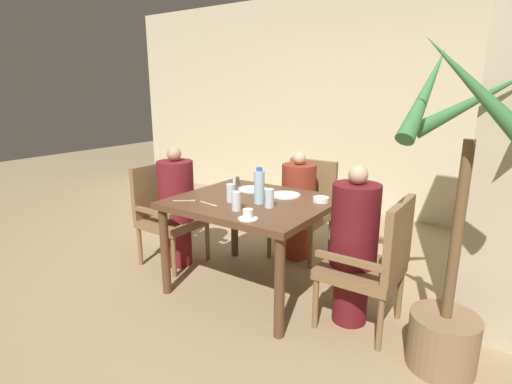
# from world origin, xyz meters

# --- Properties ---
(ground_plane) EXTENTS (16.00, 16.00, 0.00)m
(ground_plane) POSITION_xyz_m (0.00, 0.00, 0.00)
(ground_plane) COLOR #9E8460
(wall_back) EXTENTS (8.00, 0.06, 2.80)m
(wall_back) POSITION_xyz_m (0.00, 2.57, 1.40)
(wall_back) COLOR beige
(wall_back) RESTS_ON ground_plane
(dining_table) EXTENTS (1.17, 1.02, 0.76)m
(dining_table) POSITION_xyz_m (0.00, 0.00, 0.66)
(dining_table) COLOR brown
(dining_table) RESTS_ON ground_plane
(chair_left_side) EXTENTS (0.51, 0.51, 0.92)m
(chair_left_side) POSITION_xyz_m (-0.98, 0.00, 0.49)
(chair_left_side) COLOR brown
(chair_left_side) RESTS_ON ground_plane
(diner_in_left_chair) EXTENTS (0.32, 0.32, 1.11)m
(diner_in_left_chair) POSITION_xyz_m (-0.84, 0.00, 0.57)
(diner_in_left_chair) COLOR maroon
(diner_in_left_chair) RESTS_ON ground_plane
(chair_far_side) EXTENTS (0.51, 0.51, 0.92)m
(chair_far_side) POSITION_xyz_m (0.00, 0.91, 0.49)
(chair_far_side) COLOR brown
(chair_far_side) RESTS_ON ground_plane
(diner_in_far_chair) EXTENTS (0.32, 0.32, 1.04)m
(diner_in_far_chair) POSITION_xyz_m (-0.00, 0.76, 0.53)
(diner_in_far_chair) COLOR maroon
(diner_in_far_chair) RESTS_ON ground_plane
(chair_right_side) EXTENTS (0.51, 0.51, 0.92)m
(chair_right_side) POSITION_xyz_m (0.98, 0.00, 0.49)
(chair_right_side) COLOR brown
(chair_right_side) RESTS_ON ground_plane
(diner_in_right_chair) EXTENTS (0.32, 0.32, 1.12)m
(diner_in_right_chair) POSITION_xyz_m (0.84, 0.00, 0.58)
(diner_in_right_chair) COLOR #5B1419
(diner_in_right_chair) RESTS_ON ground_plane
(potted_palm) EXTENTS (0.71, 0.70, 1.87)m
(potted_palm) POSITION_xyz_m (1.47, -0.15, 0.67)
(potted_palm) COLOR #896B4C
(potted_palm) RESTS_ON ground_plane
(plate_main_left) EXTENTS (0.24, 0.24, 0.01)m
(plate_main_left) POSITION_xyz_m (0.15, 0.25, 0.77)
(plate_main_left) COLOR white
(plate_main_left) RESTS_ON dining_table
(plate_main_right) EXTENTS (0.24, 0.24, 0.01)m
(plate_main_right) POSITION_xyz_m (-0.17, 0.25, 0.77)
(plate_main_right) COLOR white
(plate_main_right) RESTS_ON dining_table
(teacup_with_saucer) EXTENTS (0.14, 0.14, 0.07)m
(teacup_with_saucer) POSITION_xyz_m (0.25, -0.41, 0.79)
(teacup_with_saucer) COLOR white
(teacup_with_saucer) RESTS_ON dining_table
(bowl_small) EXTENTS (0.12, 0.12, 0.04)m
(bowl_small) POSITION_xyz_m (0.47, 0.24, 0.78)
(bowl_small) COLOR white
(bowl_small) RESTS_ON dining_table
(water_bottle) EXTENTS (0.08, 0.08, 0.28)m
(water_bottle) POSITION_xyz_m (0.10, -0.05, 0.89)
(water_bottle) COLOR #A3C6DB
(water_bottle) RESTS_ON dining_table
(glass_tall_near) EXTENTS (0.07, 0.07, 0.14)m
(glass_tall_near) POSITION_xyz_m (0.07, -0.30, 0.83)
(glass_tall_near) COLOR silver
(glass_tall_near) RESTS_ON dining_table
(glass_tall_mid) EXTENTS (0.07, 0.07, 0.14)m
(glass_tall_mid) POSITION_xyz_m (-0.10, -0.14, 0.83)
(glass_tall_mid) COLOR silver
(glass_tall_mid) RESTS_ON dining_table
(glass_tall_far) EXTENTS (0.07, 0.07, 0.14)m
(glass_tall_far) POSITION_xyz_m (0.22, -0.10, 0.83)
(glass_tall_far) COLOR silver
(glass_tall_far) RESTS_ON dining_table
(salt_shaker) EXTENTS (0.03, 0.03, 0.08)m
(salt_shaker) POSITION_xyz_m (-0.41, 0.31, 0.80)
(salt_shaker) COLOR white
(salt_shaker) RESTS_ON dining_table
(pepper_shaker) EXTENTS (0.03, 0.03, 0.08)m
(pepper_shaker) POSITION_xyz_m (-0.38, 0.31, 0.80)
(pepper_shaker) COLOR #4C3D2D
(pepper_shaker) RESTS_ON dining_table
(fork_beside_plate) EXTENTS (0.15, 0.12, 0.00)m
(fork_beside_plate) POSITION_xyz_m (-0.40, -0.32, 0.76)
(fork_beside_plate) COLOR silver
(fork_beside_plate) RESTS_ON dining_table
(knife_beside_plate) EXTENTS (0.18, 0.04, 0.00)m
(knife_beside_plate) POSITION_xyz_m (-0.19, -0.29, 0.76)
(knife_beside_plate) COLOR silver
(knife_beside_plate) RESTS_ON dining_table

